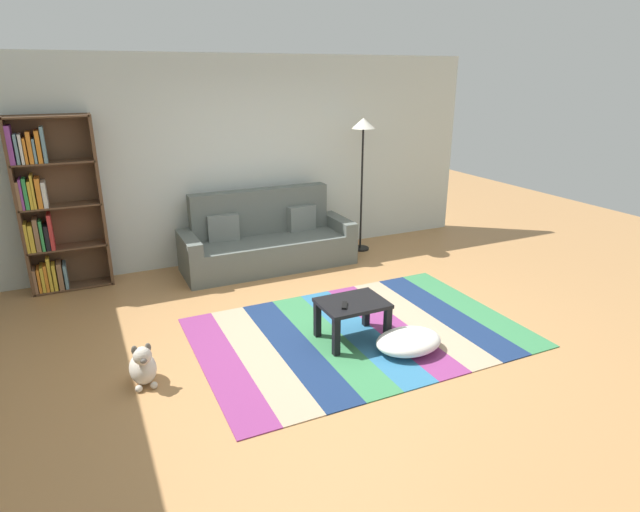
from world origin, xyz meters
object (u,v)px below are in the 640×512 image
(couch, at_px, (267,241))
(pouf, at_px, (409,341))
(standing_lamp, at_px, (363,141))
(bookshelf, at_px, (50,208))
(coffee_table, at_px, (352,309))
(tv_remote, at_px, (345,305))
(dog, at_px, (143,366))

(couch, height_order, pouf, couch)
(couch, xyz_separation_m, standing_lamp, (1.47, 0.05, 1.23))
(couch, bearing_deg, bookshelf, 173.48)
(coffee_table, xyz_separation_m, tv_remote, (-0.12, -0.06, 0.09))
(bookshelf, distance_m, coffee_table, 3.71)
(couch, distance_m, tv_remote, 2.41)
(standing_lamp, bearing_deg, pouf, -110.85)
(bookshelf, height_order, pouf, bookshelf)
(couch, xyz_separation_m, bookshelf, (-2.51, 0.29, 0.66))
(pouf, height_order, tv_remote, tv_remote)
(couch, height_order, standing_lamp, standing_lamp)
(dog, bearing_deg, pouf, -12.32)
(dog, bearing_deg, standing_lamp, 34.44)
(pouf, distance_m, standing_lamp, 3.35)
(tv_remote, bearing_deg, couch, 118.45)
(coffee_table, height_order, tv_remote, tv_remote)
(couch, relative_size, tv_remote, 15.07)
(bookshelf, xyz_separation_m, dog, (0.60, -2.55, -0.83))
(standing_lamp, bearing_deg, bookshelf, 176.66)
(tv_remote, bearing_deg, dog, -153.81)
(dog, distance_m, tv_remote, 1.84)
(bookshelf, bearing_deg, tv_remote, -48.10)
(coffee_table, relative_size, tv_remote, 4.19)
(coffee_table, height_order, pouf, coffee_table)
(coffee_table, height_order, dog, coffee_table)
(bookshelf, xyz_separation_m, pouf, (2.90, -3.05, -0.89))
(bookshelf, height_order, standing_lamp, bookshelf)
(couch, bearing_deg, dog, -130.19)
(dog, bearing_deg, tv_remote, -4.52)
(pouf, bearing_deg, coffee_table, 131.07)
(standing_lamp, xyz_separation_m, tv_remote, (-1.56, -2.46, -1.15))
(couch, height_order, bookshelf, bookshelf)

